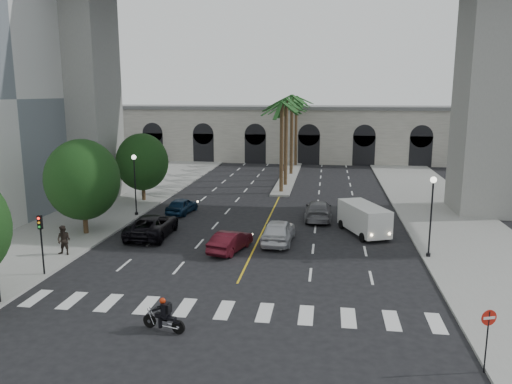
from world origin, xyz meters
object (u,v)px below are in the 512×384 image
motorcycle_rider (165,316)px  cargo_van (364,218)px  car_a (278,231)px  car_c (152,225)px  lamp_post_left_far (135,180)px  car_d (318,210)px  car_e (182,206)px  traffic_signal_far (41,235)px  do_not_enter_sign (488,327)px  lamp_post_right (431,210)px  car_b (230,241)px  pedestrian_b (64,240)px

motorcycle_rider → cargo_van: size_ratio=0.37×
car_a → car_c: bearing=0.9°
lamp_post_left_far → car_d: bearing=4.3°
lamp_post_left_far → car_a: lamp_post_left_far is taller
car_e → traffic_signal_far: bearing=85.1°
car_d → cargo_van: bearing=130.5°
traffic_signal_far → car_c: size_ratio=0.61×
lamp_post_left_far → car_d: lamp_post_left_far is taller
car_e → do_not_enter_sign: (18.76, -23.15, 1.15)m
do_not_enter_sign → motorcycle_rider: bearing=154.2°
lamp_post_left_far → motorcycle_rider: 22.18m
do_not_enter_sign → lamp_post_right: bearing=68.9°
motorcycle_rider → lamp_post_left_far: bearing=130.1°
car_d → car_e: size_ratio=1.32×
lamp_post_right → traffic_signal_far: (-22.70, -6.50, -0.71)m
motorcycle_rider → car_b: size_ratio=0.50×
cargo_van → motorcycle_rider: bearing=-142.1°
lamp_post_left_far → traffic_signal_far: (0.10, -14.50, -0.71)m
traffic_signal_far → pedestrian_b: (-0.63, 3.46, -1.39)m
lamp_post_left_far → car_d: 15.79m
car_a → car_d: bearing=-108.1°
motorcycle_rider → do_not_enter_sign: do_not_enter_sign is taller
traffic_signal_far → cargo_van: 22.25m
car_c → do_not_enter_sign: size_ratio=2.34×
traffic_signal_far → motorcycle_rider: 10.81m
traffic_signal_far → cargo_van: size_ratio=0.65×
lamp_post_left_far → car_c: bearing=-58.5°
lamp_post_right → traffic_signal_far: bearing=-164.0°
lamp_post_right → do_not_enter_sign: (-0.46, -13.54, -1.37)m
traffic_signal_far → cargo_van: (18.94, 11.61, -1.25)m
lamp_post_right → traffic_signal_far: 23.62m
traffic_signal_far → motorcycle_rider: bearing=-31.2°
lamp_post_right → pedestrian_b: size_ratio=2.76×
car_a → car_e: car_a is taller
traffic_signal_far → car_a: bearing=33.8°
traffic_signal_far → car_b: (9.80, 6.19, -1.81)m
cargo_van → car_d: bearing=108.4°
car_d → do_not_enter_sign: 23.72m
lamp_post_left_far → car_a: (12.90, -5.92, -2.36)m
do_not_enter_sign → car_b: bearing=114.1°
lamp_post_left_far → car_a: 14.39m
traffic_signal_far → car_b: bearing=32.3°
car_a → car_b: 3.84m
lamp_post_left_far → motorcycle_rider: bearing=-65.3°
car_a → pedestrian_b: (-13.43, -5.12, 0.26)m
car_c → car_e: 7.26m
cargo_van → traffic_signal_far: bearing=-170.7°
car_c → car_e: car_c is taller
pedestrian_b → motorcycle_rider: bearing=-38.8°
lamp_post_right → car_a: (-9.90, 2.08, -2.36)m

